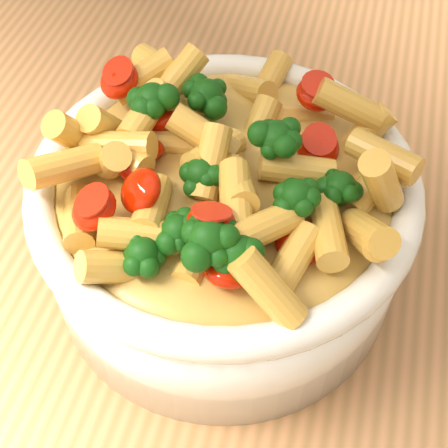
# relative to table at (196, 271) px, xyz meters

# --- Properties ---
(table) EXTENTS (1.20, 0.80, 0.90)m
(table) POSITION_rel_table_xyz_m (0.00, 0.00, 0.00)
(table) COLOR tan
(table) RESTS_ON ground
(serving_bowl) EXTENTS (0.26, 0.26, 0.11)m
(serving_bowl) POSITION_rel_table_xyz_m (0.04, -0.06, 0.16)
(serving_bowl) COLOR white
(serving_bowl) RESTS_ON table
(pasta_salad) EXTENTS (0.21, 0.21, 0.05)m
(pasta_salad) POSITION_rel_table_xyz_m (0.04, -0.06, 0.23)
(pasta_salad) COLOR #F4B74D
(pasta_salad) RESTS_ON serving_bowl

